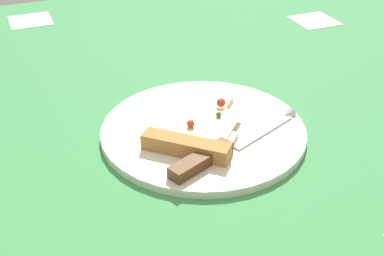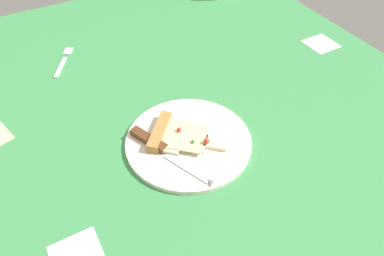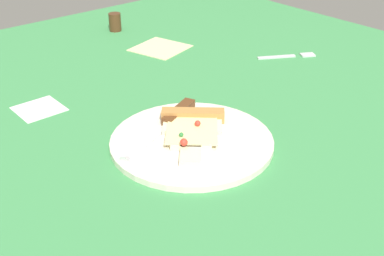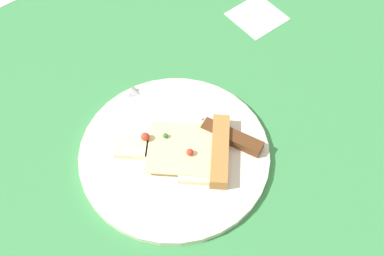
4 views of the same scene
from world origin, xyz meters
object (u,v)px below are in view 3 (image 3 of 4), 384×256
at_px(fork, 290,55).
at_px(plate, 192,142).
at_px(knife, 166,122).
at_px(napkin, 160,48).
at_px(pizza_slice, 192,128).
at_px(pepper_shaker, 115,22).

bearing_deg(fork, plate, -40.57).
relative_size(plate, knife, 1.29).
bearing_deg(plate, napkin, -120.97).
height_order(pizza_slice, napkin, pizza_slice).
height_order(plate, knife, knife).
bearing_deg(knife, plate, 159.92).
height_order(pepper_shaker, napkin, pepper_shaker).
bearing_deg(knife, pizza_slice, 179.09).
relative_size(plate, pepper_shaker, 5.65).
height_order(knife, fork, knife).
height_order(plate, pizza_slice, pizza_slice).
bearing_deg(fork, pizza_slice, -42.03).
bearing_deg(pepper_shaker, knife, 65.85).
height_order(pizza_slice, fork, pizza_slice).
bearing_deg(pepper_shaker, plate, 68.52).
relative_size(pizza_slice, napkin, 1.39).
relative_size(pizza_slice, pepper_shaker, 3.46).
bearing_deg(plate, pizza_slice, -132.26).
distance_m(knife, napkin, 0.45).
bearing_deg(fork, napkin, -110.85).
bearing_deg(plate, fork, -160.77).
bearing_deg(napkin, plate, 59.03).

